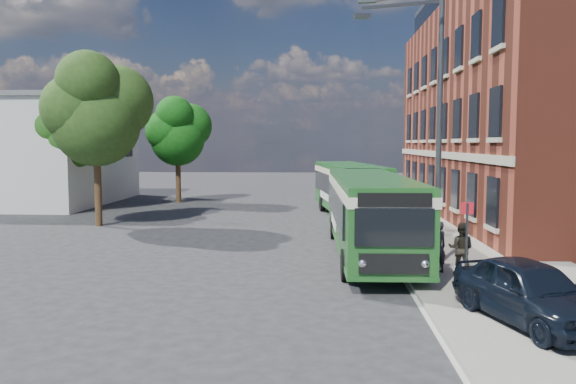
# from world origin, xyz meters

# --- Properties ---
(ground) EXTENTS (120.00, 120.00, 0.00)m
(ground) POSITION_xyz_m (0.00, 0.00, 0.00)
(ground) COLOR #252527
(ground) RESTS_ON ground
(pavement) EXTENTS (6.00, 48.00, 0.15)m
(pavement) POSITION_xyz_m (7.00, 8.00, 0.07)
(pavement) COLOR gray
(pavement) RESTS_ON ground
(kerb_line) EXTENTS (0.12, 48.00, 0.01)m
(kerb_line) POSITION_xyz_m (3.95, 8.00, 0.01)
(kerb_line) COLOR beige
(kerb_line) RESTS_ON ground
(brick_office) EXTENTS (12.10, 26.00, 14.20)m
(brick_office) POSITION_xyz_m (14.00, 12.00, 6.97)
(brick_office) COLOR maroon
(brick_office) RESTS_ON ground
(white_building) EXTENTS (9.40, 13.40, 7.30)m
(white_building) POSITION_xyz_m (-18.00, 18.00, 3.66)
(white_building) COLOR silver
(white_building) RESTS_ON ground
(flagpole) EXTENTS (0.95, 0.10, 9.00)m
(flagpole) POSITION_xyz_m (-12.45, 13.00, 4.94)
(flagpole) COLOR #35373A
(flagpole) RESTS_ON ground
(street_lamp) EXTENTS (2.96, 2.38, 9.00)m
(street_lamp) POSITION_xyz_m (4.84, -2.00, 4.79)
(street_lamp) COLOR #35373A
(street_lamp) RESTS_ON ground
(bus_stop_sign) EXTENTS (0.35, 0.08, 2.52)m
(bus_stop_sign) POSITION_xyz_m (5.60, -4.20, 1.51)
(bus_stop_sign) COLOR #35373A
(bus_stop_sign) RESTS_ON ground
(bus_front) EXTENTS (2.90, 12.45, 3.02)m
(bus_front) POSITION_xyz_m (3.20, 0.73, 1.83)
(bus_front) COLOR #1E561F
(bus_front) RESTS_ON ground
(bus_rear) EXTENTS (4.06, 11.20, 3.02)m
(bus_rear) POSITION_xyz_m (3.00, 11.69, 1.83)
(bus_rear) COLOR #1A5C1E
(bus_rear) RESTS_ON ground
(parked_car) EXTENTS (2.95, 4.64, 1.47)m
(parked_car) POSITION_xyz_m (6.10, -7.85, 0.89)
(parked_car) COLOR black
(parked_car) RESTS_ON pavement
(pedestrian_a) EXTENTS (0.71, 0.59, 1.65)m
(pedestrian_a) POSITION_xyz_m (5.05, -2.91, 0.97)
(pedestrian_a) COLOR black
(pedestrian_a) RESTS_ON pavement
(pedestrian_b) EXTENTS (0.97, 0.87, 1.63)m
(pedestrian_b) POSITION_xyz_m (5.72, -3.11, 0.97)
(pedestrian_b) COLOR black
(pedestrian_b) RESTS_ON pavement
(tree_left) EXTENTS (5.17, 4.92, 8.74)m
(tree_left) POSITION_xyz_m (-9.93, 7.24, 5.93)
(tree_left) COLOR #392514
(tree_left) RESTS_ON ground
(tree_mid) EXTENTS (4.57, 4.35, 7.72)m
(tree_mid) POSITION_xyz_m (-13.87, 13.24, 5.24)
(tree_mid) COLOR #392514
(tree_mid) RESTS_ON ground
(tree_right) EXTENTS (4.44, 4.22, 7.50)m
(tree_right) POSITION_xyz_m (-8.71, 18.68, 5.08)
(tree_right) COLOR #392514
(tree_right) RESTS_ON ground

